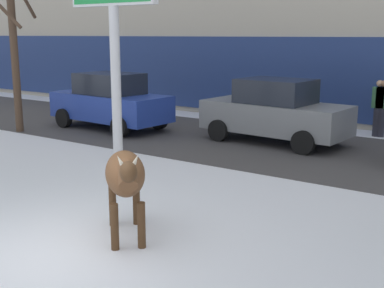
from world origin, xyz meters
name	(u,v)px	position (x,y,z in m)	size (l,w,h in m)	color
ground_plane	(57,257)	(0.00, 0.00, 0.00)	(120.00, 120.00, 0.00)	white
road_strip	(296,150)	(0.00, 8.33, 0.00)	(60.00, 5.60, 0.01)	#423F3F
cow_brown	(125,176)	(0.34, 1.10, 0.99)	(1.64, 1.63, 1.54)	brown
car_blue_sedan	(110,101)	(-6.41, 7.82, 0.91)	(4.31, 2.21, 1.84)	#233D9E
car_grey_sedan	(275,111)	(-0.92, 8.89, 0.91)	(4.31, 2.21, 1.84)	slate
pedestrian_by_cars	(378,108)	(1.27, 11.51, 0.88)	(0.36, 0.24, 1.73)	#282833
pedestrian_far_left	(382,108)	(1.39, 11.51, 0.88)	(0.36, 0.24, 1.73)	#282833
bare_tree_right_lot	(14,45)	(-8.47, 5.74, 2.75)	(1.49, 1.45, 5.40)	#4C3828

